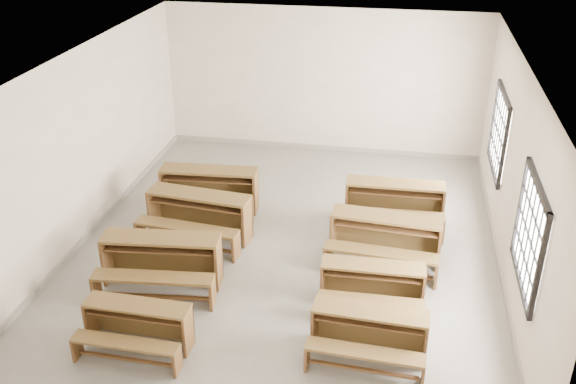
% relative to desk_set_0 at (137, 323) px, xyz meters
% --- Properties ---
extents(room, '(8.50, 8.50, 3.20)m').
position_rel_desk_set_0_xyz_m(room, '(1.58, 2.93, 1.77)').
color(room, gray).
rests_on(room, ground).
extents(desk_set_0, '(1.44, 0.77, 0.64)m').
position_rel_desk_set_0_xyz_m(desk_set_0, '(0.00, 0.00, 0.00)').
color(desk_set_0, brown).
rests_on(desk_set_0, ground).
extents(desk_set_1, '(1.87, 1.10, 0.81)m').
position_rel_desk_set_0_xyz_m(desk_set_1, '(-0.19, 1.43, 0.10)').
color(desk_set_1, brown).
rests_on(desk_set_1, ground).
extents(desk_set_2, '(1.89, 1.13, 0.81)m').
position_rel_desk_set_0_xyz_m(desk_set_2, '(-0.07, 2.91, 0.10)').
color(desk_set_2, brown).
rests_on(desk_set_2, ground).
extents(desk_set_3, '(1.85, 1.04, 0.81)m').
position_rel_desk_set_0_xyz_m(desk_set_3, '(-0.19, 3.91, 0.10)').
color(desk_set_3, brown).
rests_on(desk_set_3, ground).
extents(desk_set_4, '(1.54, 0.86, 0.68)m').
position_rel_desk_set_0_xyz_m(desk_set_4, '(3.04, 0.37, 0.02)').
color(desk_set_4, brown).
rests_on(desk_set_4, ground).
extents(desk_set_5, '(1.51, 0.80, 0.67)m').
position_rel_desk_set_0_xyz_m(desk_set_5, '(3.01, 1.46, 0.02)').
color(desk_set_5, brown).
rests_on(desk_set_5, ground).
extents(desk_set_6, '(1.85, 1.06, 0.80)m').
position_rel_desk_set_0_xyz_m(desk_set_6, '(3.13, 2.72, 0.09)').
color(desk_set_6, brown).
rests_on(desk_set_6, ground).
extents(desk_set_7, '(1.76, 0.93, 0.79)m').
position_rel_desk_set_0_xyz_m(desk_set_7, '(3.23, 4.01, 0.08)').
color(desk_set_7, brown).
rests_on(desk_set_7, ground).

